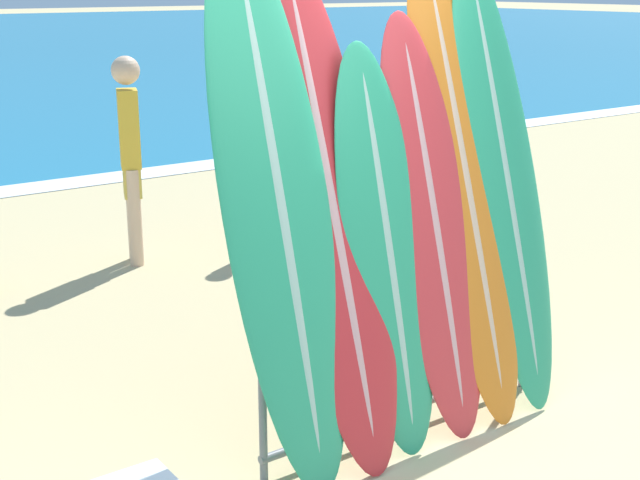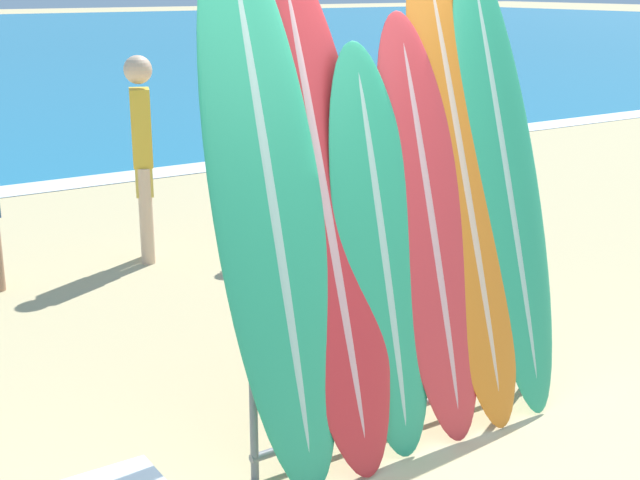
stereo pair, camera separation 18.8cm
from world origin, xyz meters
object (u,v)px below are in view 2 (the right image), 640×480
(surfboard_slot_5, at_px, (504,181))
(person_far_left, at_px, (142,151))
(surfboard_rack, at_px, (404,351))
(person_far_right, at_px, (299,154))
(surfboard_slot_0, at_px, (270,212))
(surfboard_slot_2, at_px, (381,252))
(person_near_water, at_px, (349,135))
(surfboard_slot_1, at_px, (324,212))
(surfboard_slot_3, at_px, (429,228))
(surfboard_slot_4, at_px, (462,186))

(surfboard_slot_5, height_order, person_far_left, surfboard_slot_5)
(surfboard_rack, height_order, person_far_right, person_far_right)
(surfboard_slot_0, relative_size, surfboard_slot_5, 1.03)
(surfboard_slot_2, xyz_separation_m, person_near_water, (2.50, 3.80, -0.17))
(surfboard_slot_1, height_order, surfboard_slot_5, surfboard_slot_5)
(surfboard_slot_1, distance_m, surfboard_slot_3, 0.63)
(surfboard_slot_0, distance_m, person_near_water, 4.86)
(surfboard_slot_4, bearing_deg, surfboard_slot_5, -1.83)
(surfboard_slot_0, relative_size, person_far_right, 1.71)
(surfboard_slot_1, height_order, surfboard_slot_2, surfboard_slot_1)
(surfboard_slot_3, distance_m, person_far_left, 3.58)
(surfboard_slot_2, bearing_deg, surfboard_slot_1, 162.75)
(surfboard_rack, distance_m, person_far_right, 3.69)
(surfboard_slot_1, bearing_deg, person_far_left, 81.64)
(surfboard_slot_4, relative_size, person_far_left, 1.45)
(surfboard_rack, relative_size, person_near_water, 1.18)
(surfboard_slot_5, distance_m, person_far_left, 3.59)
(surfboard_slot_1, xyz_separation_m, surfboard_slot_3, (0.61, -0.06, -0.16))
(surfboard_rack, distance_m, person_near_water, 4.49)
(surfboard_slot_3, relative_size, person_near_water, 1.40)
(surfboard_slot_2, height_order, person_far_right, surfboard_slot_2)
(surfboard_slot_2, distance_m, person_near_water, 4.55)
(surfboard_slot_1, relative_size, person_near_water, 1.60)
(surfboard_slot_2, height_order, person_near_water, surfboard_slot_2)
(surfboard_rack, relative_size, person_far_left, 1.06)
(surfboard_slot_0, xyz_separation_m, person_near_water, (3.09, 3.72, -0.44))
(surfboard_slot_1, distance_m, person_far_right, 3.80)
(surfboard_slot_0, distance_m, surfboard_slot_5, 1.50)
(person_near_water, distance_m, person_far_left, 2.28)
(surfboard_rack, height_order, surfboard_slot_3, surfboard_slot_3)
(surfboard_slot_1, bearing_deg, person_near_water, 53.09)
(surfboard_slot_0, height_order, surfboard_slot_2, surfboard_slot_0)
(surfboard_slot_0, distance_m, person_far_left, 3.63)
(surfboard_rack, height_order, surfboard_slot_2, surfboard_slot_2)
(surfboard_slot_0, bearing_deg, surfboard_slot_5, 0.13)
(surfboard_slot_1, distance_m, person_near_water, 4.66)
(surfboard_slot_1, xyz_separation_m, person_far_right, (1.90, 3.26, -0.42))
(surfboard_slot_0, relative_size, surfboard_slot_1, 1.04)
(surfboard_slot_4, bearing_deg, surfboard_slot_2, -171.76)
(person_near_water, bearing_deg, person_far_right, 122.73)
(surfboard_slot_0, height_order, surfboard_slot_3, surfboard_slot_0)
(surfboard_slot_3, height_order, surfboard_slot_4, surfboard_slot_4)
(surfboard_rack, bearing_deg, surfboard_slot_2, 174.19)
(person_far_right, bearing_deg, person_far_left, -8.67)
(surfboard_slot_3, height_order, surfboard_slot_5, surfboard_slot_5)
(surfboard_rack, height_order, surfboard_slot_5, surfboard_slot_5)
(surfboard_slot_3, xyz_separation_m, person_near_water, (2.18, 3.77, -0.24))
(surfboard_rack, distance_m, person_far_left, 3.65)
(surfboard_rack, bearing_deg, surfboard_slot_3, 12.73)
(surfboard_slot_4, height_order, surfboard_slot_5, surfboard_slot_4)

